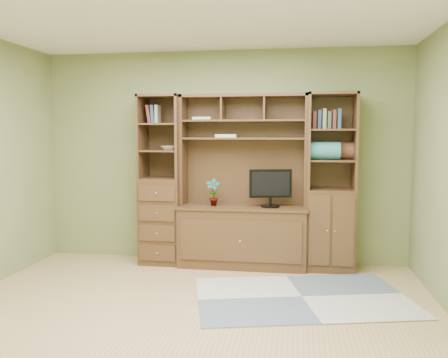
% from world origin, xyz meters
% --- Properties ---
extents(room, '(4.60, 4.10, 2.64)m').
position_xyz_m(room, '(0.00, 0.00, 1.30)').
color(room, tan).
rests_on(room, ground).
extents(center_hutch, '(1.54, 0.53, 2.05)m').
position_xyz_m(center_hutch, '(0.28, 1.73, 1.02)').
color(center_hutch, '#452B18').
rests_on(center_hutch, ground).
extents(left_tower, '(0.50, 0.45, 2.05)m').
position_xyz_m(left_tower, '(-0.72, 1.77, 1.02)').
color(left_tower, '#452B18').
rests_on(left_tower, ground).
extents(right_tower, '(0.55, 0.45, 2.05)m').
position_xyz_m(right_tower, '(1.31, 1.77, 1.02)').
color(right_tower, '#452B18').
rests_on(right_tower, ground).
extents(rug, '(2.28, 1.79, 0.01)m').
position_xyz_m(rug, '(0.98, 0.72, 0.01)').
color(rug, gray).
rests_on(rug, ground).
extents(monitor, '(0.54, 0.34, 0.61)m').
position_xyz_m(monitor, '(0.61, 1.70, 1.04)').
color(monitor, black).
rests_on(monitor, center_hutch).
extents(orchid, '(0.17, 0.12, 0.32)m').
position_xyz_m(orchid, '(-0.06, 1.70, 0.89)').
color(orchid, '#AF513B').
rests_on(orchid, center_hutch).
extents(magazines, '(0.25, 0.18, 0.04)m').
position_xyz_m(magazines, '(0.08, 1.82, 1.56)').
color(magazines, beige).
rests_on(magazines, center_hutch).
extents(bowl, '(0.20, 0.20, 0.05)m').
position_xyz_m(bowl, '(-0.62, 1.77, 1.41)').
color(bowl, beige).
rests_on(bowl, left_tower).
extents(blanket_teal, '(0.35, 0.20, 0.20)m').
position_xyz_m(blanket_teal, '(1.22, 1.73, 1.39)').
color(blanket_teal, teal).
rests_on(blanket_teal, right_tower).
extents(blanket_red, '(0.36, 0.20, 0.20)m').
position_xyz_m(blanket_red, '(1.43, 1.85, 1.39)').
color(blanket_red, brown).
rests_on(blanket_red, right_tower).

